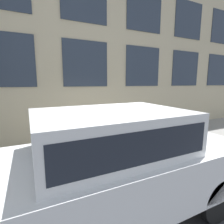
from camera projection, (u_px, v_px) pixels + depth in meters
ground_plane at (121, 170)px, 4.53m from camera, size 80.00×80.00×0.00m
sidewalk at (101, 150)px, 5.73m from camera, size 2.73×60.00×0.13m
building_facade at (83, 0)px, 6.23m from camera, size 0.33×40.00×10.31m
fire_hydrant at (108, 146)px, 4.71m from camera, size 0.37×0.47×0.81m
person at (115, 126)px, 5.37m from camera, size 0.31×0.21×1.30m
parked_car_white_near at (111, 160)px, 2.82m from camera, size 1.86×4.77×1.80m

